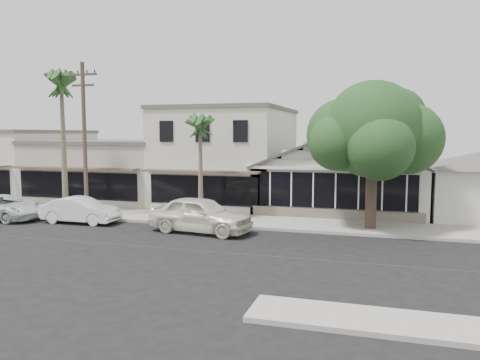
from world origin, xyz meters
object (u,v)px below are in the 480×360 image
(car_1, at_px, (80,210))
(car_2, at_px, (2,207))
(car_0, at_px, (201,214))
(utility_pole, at_px, (85,137))
(shade_tree, at_px, (372,133))

(car_1, relative_size, car_2, 0.86)
(car_0, height_order, car_1, car_0)
(utility_pole, height_order, car_1, utility_pole)
(car_0, relative_size, car_1, 1.22)
(car_1, height_order, car_2, car_1)
(car_0, relative_size, car_2, 1.05)
(utility_pole, xyz_separation_m, car_0, (7.78, -1.66, -3.88))
(car_1, bearing_deg, shade_tree, -81.29)
(utility_pole, bearing_deg, car_2, -160.18)
(car_2, xyz_separation_m, shade_tree, (20.43, 3.03, 4.30))
(utility_pole, relative_size, car_1, 2.06)
(utility_pole, relative_size, car_2, 1.77)
(utility_pole, xyz_separation_m, shade_tree, (15.90, 1.39, 0.22))
(utility_pole, height_order, shade_tree, utility_pole)
(utility_pole, bearing_deg, car_1, -69.74)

